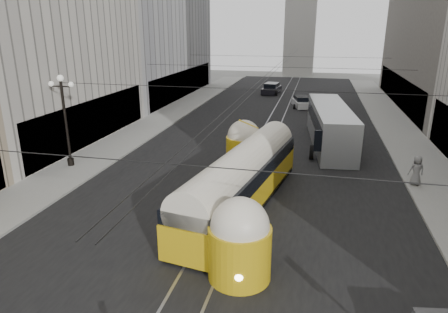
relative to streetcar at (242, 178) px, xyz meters
The scene contains 12 objects.
road 18.24m from the streetcar, 91.58° to the left, with size 20.00×85.00×0.02m, color black.
sidewalk_left 25.06m from the streetcar, 119.99° to the left, with size 4.00×72.00×0.15m, color gray.
sidewalk_right 24.58m from the streetcar, 62.03° to the left, with size 4.00×72.00×0.15m, color gray.
rail_left 18.28m from the streetcar, 93.94° to the left, with size 0.12×85.00×0.04m, color gray.
rail_right 18.24m from the streetcar, 89.21° to the left, with size 0.12×85.00×0.04m, color gray.
lamppost_left_mid 13.76m from the streetcar, 164.40° to the left, with size 1.86×0.44×6.37m.
catenary 17.66m from the streetcar, 91.28° to the left, with size 25.00×72.00×0.23m.
streetcar is the anchor object (origin of this frame).
city_bus 14.60m from the streetcar, 70.31° to the left, with size 4.00×13.17×3.29m.
sedan_white_far 30.11m from the streetcar, 86.40° to the left, with size 2.76×4.59×1.35m.
sedan_dark_far 39.81m from the streetcar, 94.28° to the left, with size 2.60×5.22×1.59m.
pedestrian_sidewalk_right 11.31m from the streetcar, 27.71° to the left, with size 0.92×0.57×1.89m, color slate.
Camera 1 is at (4.14, -5.71, 9.58)m, focal length 32.00 mm.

